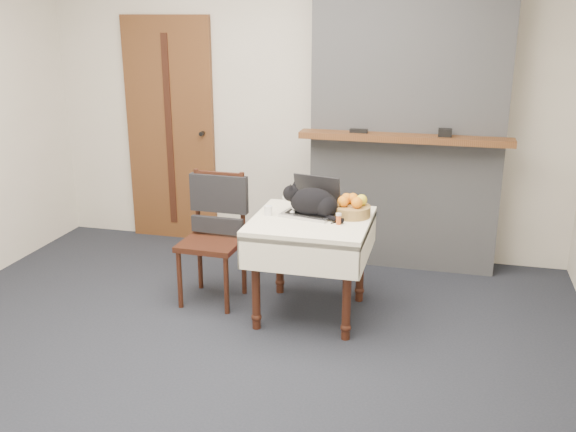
# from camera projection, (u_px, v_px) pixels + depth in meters

# --- Properties ---
(ground) EXTENTS (4.50, 4.50, 0.00)m
(ground) POSITION_uv_depth(u_px,v_px,m) (225.00, 355.00, 3.94)
(ground) COLOR black
(ground) RESTS_ON ground
(room_shell) EXTENTS (4.52, 4.01, 2.61)m
(room_shell) POSITION_uv_depth(u_px,v_px,m) (243.00, 56.00, 3.84)
(room_shell) COLOR beige
(room_shell) RESTS_ON ground
(door) EXTENTS (0.82, 0.10, 2.00)m
(door) POSITION_uv_depth(u_px,v_px,m) (170.00, 131.00, 5.75)
(door) COLOR brown
(door) RESTS_ON ground
(chimney) EXTENTS (1.62, 0.48, 2.60)m
(chimney) POSITION_uv_depth(u_px,v_px,m) (408.00, 108.00, 5.04)
(chimney) COLOR gray
(chimney) RESTS_ON ground
(side_table) EXTENTS (0.78, 0.78, 0.70)m
(side_table) POSITION_uv_depth(u_px,v_px,m) (311.00, 234.00, 4.31)
(side_table) COLOR #34130E
(side_table) RESTS_ON ground
(laptop) EXTENTS (0.39, 0.35, 0.25)m
(laptop) POSITION_uv_depth(u_px,v_px,m) (312.00, 205.00, 4.37)
(laptop) COLOR #B7B7BC
(laptop) RESTS_ON side_table
(cat) EXTENTS (0.45, 0.24, 0.22)m
(cat) POSITION_uv_depth(u_px,v_px,m) (314.00, 203.00, 4.30)
(cat) COLOR black
(cat) RESTS_ON side_table
(cream_jar) EXTENTS (0.06, 0.06, 0.06)m
(cream_jar) POSITION_uv_depth(u_px,v_px,m) (268.00, 210.00, 4.34)
(cream_jar) COLOR white
(cream_jar) RESTS_ON side_table
(pill_bottle) EXTENTS (0.04, 0.04, 0.07)m
(pill_bottle) POSITION_uv_depth(u_px,v_px,m) (339.00, 219.00, 4.15)
(pill_bottle) COLOR #B04715
(pill_bottle) RESTS_ON side_table
(fruit_basket) EXTENTS (0.26, 0.26, 0.15)m
(fruit_basket) POSITION_uv_depth(u_px,v_px,m) (352.00, 208.00, 4.32)
(fruit_basket) COLOR olive
(fruit_basket) RESTS_ON side_table
(desk_clutter) EXTENTS (0.12, 0.11, 0.01)m
(desk_clutter) POSITION_uv_depth(u_px,v_px,m) (347.00, 217.00, 4.29)
(desk_clutter) COLOR black
(desk_clutter) RESTS_ON side_table
(chair) EXTENTS (0.44, 0.43, 0.93)m
(chair) POSITION_uv_depth(u_px,v_px,m) (216.00, 219.00, 4.61)
(chair) COLOR #34130E
(chair) RESTS_ON ground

